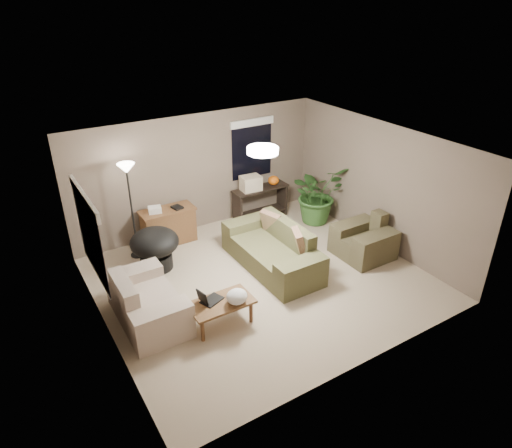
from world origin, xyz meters
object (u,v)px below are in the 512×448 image
armchair (364,242)px  desk (169,226)px  console_table (260,200)px  cat_scratching_post (354,236)px  houseplant (317,200)px  coffee_table (221,305)px  main_sofa (273,252)px  papasan_chair (155,246)px  loveseat (146,304)px  floor_lamp (128,180)px

armchair → desk: (-3.06, 2.48, 0.08)m
desk → console_table: (2.20, -0.03, 0.06)m
armchair → cat_scratching_post: armchair is taller
houseplant → coffee_table: bearing=-149.5°
main_sofa → papasan_chair: main_sofa is taller
armchair → coffee_table: bearing=-173.4°
papasan_chair → loveseat: bearing=-116.2°
armchair → loveseat: bearing=175.7°
loveseat → main_sofa: bearing=6.2°
console_table → papasan_chair: size_ratio=1.40×
coffee_table → desk: size_ratio=0.91×
papasan_chair → floor_lamp: (-0.16, 0.63, 1.13)m
armchair → cat_scratching_post: 0.39m
loveseat → cat_scratching_post: bearing=0.6°
floor_lamp → cat_scratching_post: floor_lamp is taller
armchair → houseplant: bearing=85.0°
main_sofa → desk: (-1.33, 1.88, 0.08)m
loveseat → console_table: loveseat is taller
coffee_table → armchair: bearing=6.6°
main_sofa → floor_lamp: floor_lamp is taller
papasan_chair → coffee_table: bearing=-82.4°
armchair → floor_lamp: floor_lamp is taller
coffee_table → console_table: (2.50, 2.84, 0.08)m
main_sofa → loveseat: (-2.58, -0.28, 0.00)m
coffee_table → floor_lamp: 3.02m
loveseat → floor_lamp: size_ratio=0.84×
houseplant → main_sofa: bearing=-150.3°
console_table → houseplant: bearing=-37.9°
console_table → houseplant: (1.00, -0.78, 0.08)m
main_sofa → cat_scratching_post: 1.82m
desk → houseplant: bearing=-14.1°
desk → cat_scratching_post: 3.79m
desk → papasan_chair: papasan_chair is taller
desk → papasan_chair: 0.98m
loveseat → papasan_chair: 1.54m
desk → floor_lamp: size_ratio=0.58×
console_table → cat_scratching_post: size_ratio=2.60×
desk → main_sofa: bearing=-54.7°
desk → floor_lamp: (-0.74, -0.15, 1.22)m
main_sofa → papasan_chair: bearing=150.3°
loveseat → papasan_chair: size_ratio=1.72×
loveseat → cat_scratching_post: 4.39m
loveseat → coffee_table: (0.95, -0.71, 0.06)m
armchair → console_table: 2.60m
console_table → papasan_chair: bearing=-164.7°
main_sofa → coffee_table: size_ratio=2.20×
papasan_chair → cat_scratching_post: (3.72, -1.33, -0.25)m
coffee_table → papasan_chair: bearing=97.6°
papasan_chair → houseplant: (3.78, -0.02, 0.05)m
loveseat → armchair: (4.31, -0.32, 0.00)m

